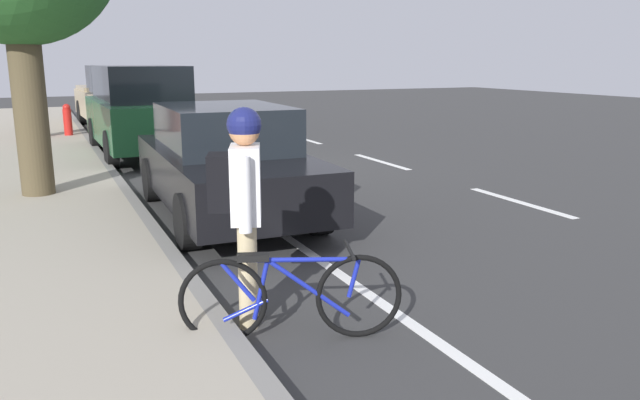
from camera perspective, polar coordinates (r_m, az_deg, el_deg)
ground at (r=12.42m, az=-8.21°, el=2.83°), size 55.82×55.82×0.00m
curb_edge at (r=11.99m, az=-18.50°, el=2.24°), size 0.16×34.89×0.12m
lane_stripe_centre at (r=13.24m, az=5.64°, el=3.54°), size 0.14×35.80×0.01m
lane_stripe_bike_edge at (r=12.23m, az=-11.63°, el=2.57°), size 0.12×34.89×0.01m
parked_pickup_tan_nearest at (r=20.59m, az=-18.21°, el=8.78°), size 2.15×5.36×1.95m
parked_suv_green_second at (r=14.50m, az=-16.13°, el=7.98°), size 2.03×4.73×1.99m
parked_sedan_black_mid at (r=8.58m, az=-8.69°, el=3.46°), size 1.92×4.44×1.52m
bicycle_at_curb at (r=4.79m, az=-2.70°, el=-8.81°), size 1.64×0.66×0.73m
cyclist_with_backpack at (r=4.92m, az=-7.17°, el=0.53°), size 0.50×0.59×1.77m
fire_hydrant at (r=18.13m, az=-22.21°, el=6.88°), size 0.22×0.22×0.84m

